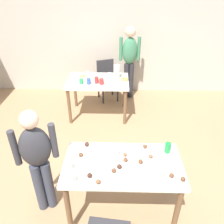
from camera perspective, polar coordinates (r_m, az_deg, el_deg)
ground_plane at (r=3.14m, az=0.49°, el=-20.14°), size 6.40×6.40×0.00m
wall_back at (r=5.28m, az=1.21°, el=18.69°), size 6.40×0.10×2.60m
dining_table_near at (r=2.53m, az=2.68°, el=-14.50°), size 1.25×0.67×0.75m
dining_table_far at (r=4.36m, az=-3.54°, el=6.74°), size 1.16×0.78×0.75m
chair_far_table at (r=5.09m, az=-1.34°, el=8.66°), size 0.52×0.52×0.87m
person_girl_near at (r=2.57m, az=-18.26°, el=-10.56°), size 0.45×0.30×1.37m
person_adult_far at (r=4.97m, az=4.43°, el=13.66°), size 0.45×0.23×1.58m
mixing_bowl at (r=2.51m, az=-0.53°, el=-10.27°), size 0.19×0.19×0.08m
soda_can at (r=2.62m, az=13.82°, el=-8.64°), size 0.07×0.07×0.12m
fork_near at (r=2.33m, az=4.08°, el=-15.76°), size 0.17×0.02×0.01m
cup_near_0 at (r=2.38m, az=-10.94°, el=-13.30°), size 0.07×0.07×0.12m
cup_near_1 at (r=2.25m, az=-10.26°, el=-16.28°), size 0.07×0.07×0.12m
cake_ball_0 at (r=2.37m, az=14.75°, el=-15.18°), size 0.05×0.05×0.05m
cake_ball_1 at (r=2.38m, az=1.86°, el=-13.55°), size 0.05×0.05×0.05m
cake_ball_2 at (r=2.31m, az=-5.67°, el=-15.59°), size 0.05×0.05×0.05m
cake_ball_3 at (r=2.46m, az=3.41°, el=-11.90°), size 0.05×0.05×0.05m
cake_ball_4 at (r=2.45m, az=7.20°, el=-12.23°), size 0.05×0.05×0.05m
cake_ball_5 at (r=2.25m, az=-3.48°, el=-17.08°), size 0.05×0.05×0.05m
cake_ball_6 at (r=2.34m, az=0.50°, el=-14.50°), size 0.05×0.05×0.05m
cake_ball_7 at (r=2.65m, az=8.31°, el=-8.54°), size 0.05×0.05×0.05m
cake_ball_8 at (r=2.53m, az=-7.86°, el=-10.60°), size 0.05×0.05×0.05m
cake_ball_9 at (r=2.52m, az=3.30°, el=-10.63°), size 0.04×0.04×0.04m
cake_ball_10 at (r=2.37m, az=17.43°, el=-15.80°), size 0.05×0.05×0.05m
cake_ball_11 at (r=2.66m, az=-6.34°, el=-8.06°), size 0.05×0.05×0.05m
cake_ball_12 at (r=2.53m, az=9.73°, el=-10.91°), size 0.05×0.05×0.05m
pitcher_far at (r=4.36m, az=1.22°, el=10.12°), size 0.11×0.11×0.26m
cup_far_0 at (r=4.12m, az=-2.65°, el=7.67°), size 0.08×0.08×0.11m
cup_far_1 at (r=4.15m, az=-5.90°, el=7.70°), size 0.07×0.07×0.11m
cup_far_2 at (r=4.18m, az=-7.76°, el=7.66°), size 0.07×0.07×0.09m
cup_far_3 at (r=4.17m, az=-3.89°, el=8.02°), size 0.08×0.08×0.12m
donut_far_0 at (r=4.54m, az=-0.52°, el=9.50°), size 0.12×0.12×0.04m
donut_far_1 at (r=4.50m, az=-7.37°, el=8.99°), size 0.11×0.11×0.03m
donut_far_2 at (r=4.31m, az=3.12°, el=8.29°), size 0.14×0.14×0.04m
donut_far_3 at (r=4.64m, az=-6.30°, el=9.78°), size 0.11×0.11×0.03m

